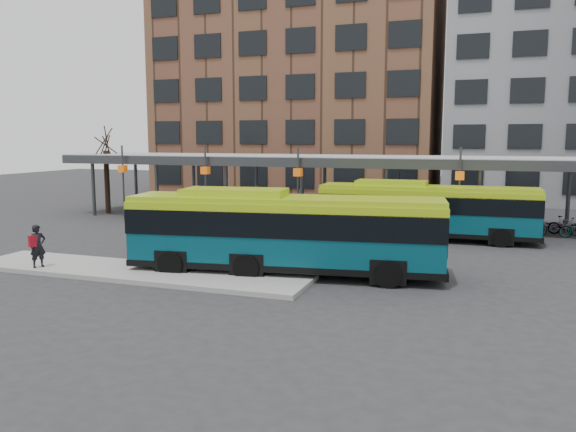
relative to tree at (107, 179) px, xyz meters
The scene contains 8 objects.
ground 21.77m from the tree, 33.69° to the right, with size 120.00×120.00×0.00m, color #28282B.
boarding_island 19.67m from the tree, 50.19° to the right, with size 14.00×3.00×0.18m, color gray.
canopy 18.03m from the tree, ahead, with size 40.00×6.53×4.80m.
tree is the anchor object (origin of this frame).
building_brick 23.18m from the tree, 68.20° to the left, with size 26.00×14.00×22.00m, color brown.
bus_front 22.31m from the tree, 36.24° to the right, with size 12.25×4.16×3.31m.
bus_rear 22.67m from the tree, ahead, with size 11.10×2.64×3.05m.
pedestrian 18.21m from the tree, 61.50° to the right, with size 0.63×0.73×1.70m.
Camera 1 is at (7.15, -21.25, 5.23)m, focal length 35.00 mm.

